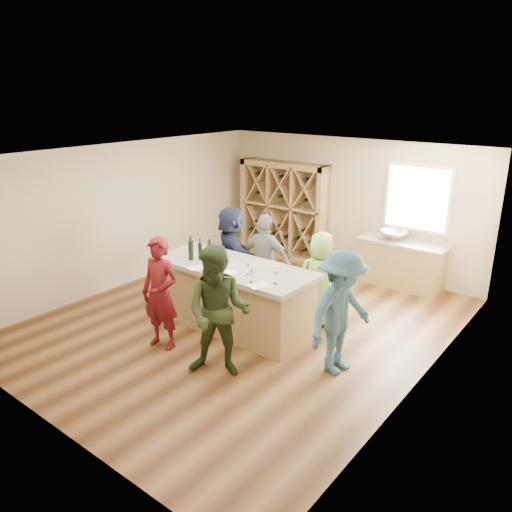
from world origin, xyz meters
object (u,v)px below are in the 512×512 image
Objects in this scene: person_near_left at (160,294)px; wine_rack at (284,210)px; person_far_mid at (265,262)px; person_far_left at (232,251)px; tasting_counter_base at (233,298)px; person_far_right at (321,279)px; wine_bottle_a at (191,249)px; wine_bottle_d at (210,254)px; wine_bottle_b at (191,251)px; wine_bottle_c at (200,252)px; sink at (394,235)px; person_near_right at (219,312)px; person_server at (341,313)px.

wine_rack is at bearing 93.09° from person_near_left.
person_far_mid is 0.87m from person_far_left.
tasting_counter_base is 1.63× the size of person_far_right.
wine_bottle_a is 0.90× the size of wine_bottle_d.
tasting_counter_base is 1.05m from wine_bottle_b.
tasting_counter_base is 8.04× the size of wine_bottle_d.
wine_rack is 7.97× the size of wine_bottle_c.
wine_rack is at bearing 100.33° from wine_bottle_a.
wine_rack is 7.00× the size of wine_bottle_b.
person_far_right is at bearing -45.12° from wine_rack.
person_near_right is at bearing -95.70° from sink.
person_far_right is (2.53, -2.54, -0.30)m from wine_rack.
person_far_right is (1.66, 1.08, -0.42)m from wine_bottle_c.
wine_rack reaches higher than wine_bottle_b.
person_near_left is at bearing -77.42° from wine_rack.
person_far_left reaches higher than tasting_counter_base.
person_far_left is (-0.32, 1.14, -0.36)m from wine_bottle_c.
wine_bottle_b is at bearing -169.77° from wine_bottle_d.
person_far_mid is 1.12m from person_far_right.
wine_bottle_c is 0.16× the size of person_far_left.
tasting_counter_base is at bearing 96.33° from person_server.
wine_bottle_b is at bearing -78.55° from wine_rack.
wine_bottle_d reaches higher than wine_bottle_b.
person_near_left is (0.18, -1.05, -0.35)m from wine_bottle_c.
person_far_mid is at bearing 74.96° from wine_bottle_d.
wine_bottle_d is (0.46, -0.04, 0.02)m from wine_bottle_a.
person_far_left is (-0.21, 1.26, -0.38)m from wine_bottle_b.
wine_bottle_b is 2.18m from person_far_right.
wine_bottle_d is at bearing 10.23° from wine_bottle_b.
person_near_left is 0.98× the size of person_server.
wine_bottle_d is 1.07m from person_near_left.
wine_rack reaches higher than wine_bottle_a.
person_server is at bearing 12.85° from person_near_right.
wine_rack is 1.28× the size of person_far_left.
person_near_right is at bearing -38.18° from wine_bottle_c.
person_far_left is (-0.49, 2.19, -0.01)m from person_near_left.
person_near_left reaches higher than wine_bottle_a.
wine_bottle_b is 1.33m from person_far_left.
person_server reaches higher than wine_bottle_a.
person_far_mid is at bearing 73.28° from person_server.
person_far_left is at bearing -77.52° from wine_rack.
wine_bottle_c is at bearing -76.58° from wine_rack.
wine_bottle_a is 0.16× the size of person_near_right.
wine_bottle_a is 0.92× the size of wine_bottle_b.
wine_rack reaches higher than person_server.
person_server reaches higher than person_near_left.
person_near_left reaches higher than sink.
wine_bottle_a is 2.86m from person_server.
wine_rack reaches higher than tasting_counter_base.
sink is at bearing -99.96° from person_far_left.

